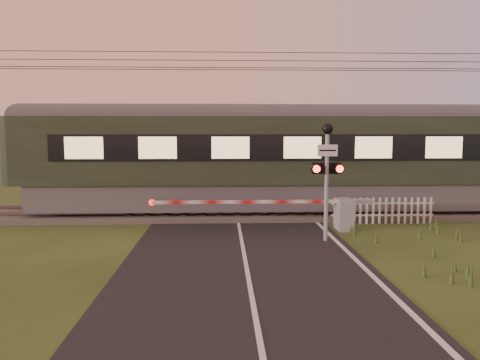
{
  "coord_description": "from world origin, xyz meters",
  "views": [
    {
      "loc": [
        -0.57,
        -11.14,
        3.21
      ],
      "look_at": [
        -0.01,
        3.2,
        1.7
      ],
      "focal_mm": 35.0,
      "sensor_mm": 36.0,
      "label": 1
    }
  ],
  "objects": [
    {
      "name": "road",
      "position": [
        0.02,
        -0.23,
        0.01
      ],
      "size": [
        6.0,
        140.0,
        0.03
      ],
      "color": "black",
      "rests_on": "ground"
    },
    {
      "name": "picket_fence",
      "position": [
        4.99,
        4.6,
        0.46
      ],
      "size": [
        3.59,
        0.08,
        0.92
      ],
      "color": "silver",
      "rests_on": "ground"
    },
    {
      "name": "track_bed",
      "position": [
        0.0,
        6.5,
        0.07
      ],
      "size": [
        140.0,
        3.4,
        0.39
      ],
      "color": "#47423D",
      "rests_on": "ground"
    },
    {
      "name": "boom_gate",
      "position": [
        3.01,
        3.72,
        0.57
      ],
      "size": [
        7.24,
        0.78,
        1.03
      ],
      "color": "gray",
      "rests_on": "ground"
    },
    {
      "name": "ground",
      "position": [
        0.0,
        0.0,
        0.0
      ],
      "size": [
        160.0,
        160.0,
        0.0
      ],
      "primitive_type": "plane",
      "color": "#253B16",
      "rests_on": "ground"
    },
    {
      "name": "crossing_signal",
      "position": [
        2.45,
        2.15,
        2.36
      ],
      "size": [
        0.87,
        0.36,
        3.43
      ],
      "color": "gray",
      "rests_on": "ground"
    },
    {
      "name": "overhead_wires",
      "position": [
        0.0,
        6.5,
        5.72
      ],
      "size": [
        120.0,
        0.62,
        0.62
      ],
      "color": "black",
      "rests_on": "ground"
    }
  ]
}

